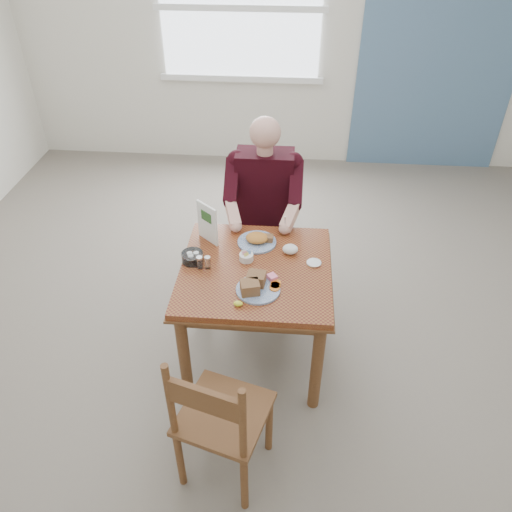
# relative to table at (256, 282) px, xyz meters

# --- Properties ---
(floor) EXTENTS (6.00, 6.00, 0.00)m
(floor) POSITION_rel_table_xyz_m (0.00, 0.00, -0.64)
(floor) COLOR slate
(floor) RESTS_ON ground
(wall_back) EXTENTS (5.50, 0.00, 5.50)m
(wall_back) POSITION_rel_table_xyz_m (0.00, 3.00, 0.76)
(wall_back) COLOR silver
(wall_back) RESTS_ON ground
(accent_panel) EXTENTS (1.60, 0.02, 2.80)m
(accent_panel) POSITION_rel_table_xyz_m (1.60, 2.98, 0.76)
(accent_panel) COLOR slate
(accent_panel) RESTS_ON ground
(lemon_wedge) EXTENTS (0.06, 0.05, 0.03)m
(lemon_wedge) POSITION_rel_table_xyz_m (-0.07, -0.34, 0.13)
(lemon_wedge) COLOR yellow
(lemon_wedge) RESTS_ON table
(napkin) EXTENTS (0.11, 0.10, 0.06)m
(napkin) POSITION_rel_table_xyz_m (0.20, 0.16, 0.14)
(napkin) COLOR white
(napkin) RESTS_ON table
(metal_dish) EXTENTS (0.12, 0.12, 0.01)m
(metal_dish) POSITION_rel_table_xyz_m (0.35, 0.07, 0.12)
(metal_dish) COLOR silver
(metal_dish) RESTS_ON table
(window) EXTENTS (1.72, 0.04, 1.42)m
(window) POSITION_rel_table_xyz_m (-0.40, 2.97, 0.96)
(window) COLOR white
(window) RESTS_ON wall_back
(table) EXTENTS (0.92, 0.92, 0.75)m
(table) POSITION_rel_table_xyz_m (0.00, 0.00, 0.00)
(table) COLOR brown
(table) RESTS_ON ground
(chair_far) EXTENTS (0.42, 0.42, 0.95)m
(chair_far) POSITION_rel_table_xyz_m (0.00, 0.80, -0.16)
(chair_far) COLOR brown
(chair_far) RESTS_ON ground
(chair_near) EXTENTS (0.52, 0.52, 0.95)m
(chair_near) POSITION_rel_table_xyz_m (-0.10, -0.88, -0.16)
(chair_near) COLOR brown
(chair_near) RESTS_ON ground
(diner) EXTENTS (0.53, 0.56, 1.39)m
(diner) POSITION_rel_table_xyz_m (0.00, 0.71, 0.17)
(diner) COLOR gray
(diner) RESTS_ON chair_far
(near_plate) EXTENTS (0.28, 0.28, 0.08)m
(near_plate) POSITION_rel_table_xyz_m (0.02, -0.20, 0.14)
(near_plate) COLOR white
(near_plate) RESTS_ON table
(far_plate) EXTENTS (0.26, 0.26, 0.07)m
(far_plate) POSITION_rel_table_xyz_m (-0.01, 0.25, 0.14)
(far_plate) COLOR white
(far_plate) RESTS_ON table
(caddy) EXTENTS (0.09, 0.09, 0.06)m
(caddy) POSITION_rel_table_xyz_m (-0.06, 0.07, 0.13)
(caddy) COLOR white
(caddy) RESTS_ON table
(shakers) EXTENTS (0.09, 0.04, 0.08)m
(shakers) POSITION_rel_table_xyz_m (-0.31, -0.03, 0.15)
(shakers) COLOR white
(shakers) RESTS_ON table
(creamer) EXTENTS (0.16, 0.16, 0.06)m
(creamer) POSITION_rel_table_xyz_m (-0.39, 0.03, 0.14)
(creamer) COLOR white
(creamer) RESTS_ON table
(menu) EXTENTS (0.14, 0.13, 0.26)m
(menu) POSITION_rel_table_xyz_m (-0.33, 0.26, 0.25)
(menu) COLOR white
(menu) RESTS_ON table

